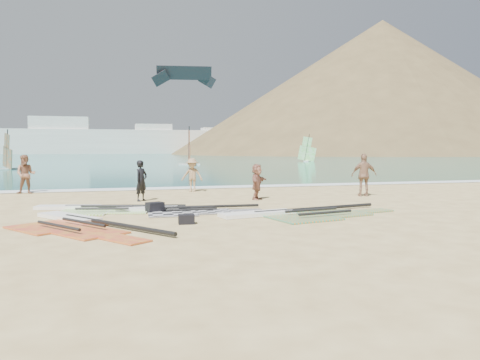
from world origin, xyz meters
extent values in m
plane|color=#D7C17E|center=(0.00, 0.00, 0.00)|extent=(300.00, 300.00, 0.00)
cube|color=#0B4F49|center=(0.00, 132.00, 0.00)|extent=(300.00, 240.00, 0.06)
cube|color=white|center=(0.00, 12.30, 0.00)|extent=(300.00, 1.20, 0.04)
cube|color=white|center=(-20.00, 150.00, 4.03)|extent=(160.00, 8.00, 8.00)
cube|color=white|center=(-20.00, 150.00, 6.03)|extent=(18.00, 7.00, 12.00)
cube|color=white|center=(10.00, 150.00, 5.03)|extent=(12.00, 7.00, 10.00)
cube|color=white|center=(35.00, 150.00, 4.53)|extent=(16.00, 7.00, 9.00)
cube|color=white|center=(55.00, 150.00, 5.53)|extent=(10.00, 7.00, 11.00)
cone|color=brown|center=(85.00, 130.00, 0.00)|extent=(143.00, 143.00, 45.00)
cone|color=brown|center=(120.00, 140.00, 0.00)|extent=(70.00, 70.00, 28.00)
cube|color=#242427|center=(-1.85, 3.05, 0.02)|extent=(1.65, 1.82, 0.04)
cube|color=#242427|center=(-0.46, 2.99, 0.02)|extent=(1.27, 1.19, 0.04)
cube|color=#242427|center=(0.68, 2.93, 0.02)|extent=(1.07, 0.57, 0.04)
cylinder|color=black|center=(-0.68, 3.78, 0.10)|extent=(4.02, 0.28, 0.10)
cylinder|color=black|center=(-1.23, 3.33, 0.16)|extent=(1.66, 0.15, 0.07)
cylinder|color=black|center=(-1.25, 2.72, 0.16)|extent=(1.66, 0.15, 0.07)
cube|color=white|center=(-2.60, 3.87, 0.06)|extent=(2.12, 0.66, 0.12)
cube|color=#73C523|center=(-4.64, 4.17, 0.02)|extent=(2.02, 2.16, 0.04)
cube|color=#73C523|center=(-3.20, 3.84, 0.02)|extent=(1.52, 1.45, 0.04)
cube|color=#73C523|center=(-2.03, 3.58, 0.02)|extent=(1.20, 0.78, 0.04)
cylinder|color=black|center=(-3.29, 4.71, 0.10)|extent=(4.16, 1.03, 0.10)
cylinder|color=black|center=(-3.94, 4.34, 0.16)|extent=(1.72, 0.46, 0.07)
cylinder|color=black|center=(-4.08, 3.71, 0.16)|extent=(1.72, 0.46, 0.07)
cube|color=white|center=(-5.26, 5.16, 0.06)|extent=(2.29, 1.07, 0.12)
cube|color=orange|center=(1.84, 1.09, 0.02)|extent=(2.28, 2.44, 0.04)
cube|color=orange|center=(3.48, 1.44, 0.02)|extent=(1.72, 1.64, 0.04)
cube|color=orange|center=(4.81, 1.72, 0.02)|extent=(1.36, 0.88, 0.04)
cylinder|color=black|center=(2.97, 2.30, 0.10)|extent=(4.74, 1.11, 0.12)
cylinder|color=black|center=(2.48, 1.61, 0.16)|extent=(1.97, 0.49, 0.08)
cylinder|color=black|center=(2.63, 0.89, 0.16)|extent=(1.97, 0.49, 0.08)
cube|color=white|center=(0.72, 1.82, 0.06)|extent=(2.60, 1.19, 0.12)
cube|color=red|center=(-5.23, 1.29, 0.02)|extent=(2.78, 2.73, 0.04)
cube|color=red|center=(-4.26, -0.05, 0.02)|extent=(1.94, 1.97, 0.04)
cube|color=red|center=(-3.47, -1.15, 0.02)|extent=(1.23, 1.37, 0.04)
cylinder|color=black|center=(-3.69, 0.75, 0.10)|extent=(2.89, 3.94, 0.11)
cylinder|color=black|center=(-4.51, 0.92, 0.16)|extent=(1.22, 1.65, 0.08)
cylinder|color=black|center=(-5.10, 0.49, 0.16)|extent=(1.22, 1.65, 0.08)
cube|color=white|center=(-5.02, 2.60, 0.06)|extent=(2.01, 2.41, 0.12)
cube|color=black|center=(-2.37, 3.49, 0.17)|extent=(0.64, 0.56, 0.34)
cube|color=black|center=(-1.72, 0.86, 0.14)|extent=(0.47, 0.35, 0.27)
imported|color=black|center=(-2.60, 6.99, 0.83)|extent=(0.71, 0.71, 1.66)
imported|color=#9C674C|center=(-7.66, 11.50, 0.92)|extent=(0.93, 0.75, 1.83)
imported|color=#9E7C56|center=(0.05, 10.48, 0.82)|extent=(1.22, 1.01, 1.65)
imported|color=#986E53|center=(7.11, 6.33, 0.95)|extent=(1.20, 0.74, 1.90)
imported|color=#A26753|center=(2.09, 6.32, 0.75)|extent=(1.16, 1.39, 1.50)
cube|color=white|center=(-13.57, 37.50, 0.09)|extent=(2.20, 1.62, 0.13)
cube|color=#F75705|center=(-13.57, 37.50, 1.15)|extent=(1.37, 2.34, 2.37)
cube|color=#F75705|center=(-13.57, 37.50, 2.78)|extent=(0.79, 1.33, 1.65)
cylinder|color=black|center=(-13.57, 37.50, 2.06)|extent=(0.45, 0.70, 3.76)
cube|color=white|center=(5.32, 44.37, 0.11)|extent=(2.68, 0.98, 0.15)
cube|color=red|center=(5.32, 44.37, 1.39)|extent=(0.33, 3.21, 2.86)
cube|color=red|center=(5.32, 44.37, 3.35)|extent=(0.21, 1.81, 1.99)
cylinder|color=black|center=(5.32, 44.37, 2.48)|extent=(0.18, 0.91, 4.54)
cube|color=white|center=(24.74, 53.36, 0.10)|extent=(1.76, 2.34, 0.14)
cube|color=#3ED21C|center=(24.74, 53.36, 1.23)|extent=(2.47, 1.50, 2.52)
cube|color=#3ED21C|center=(24.74, 53.36, 2.96)|extent=(1.41, 0.86, 1.75)
cylinder|color=black|center=(24.74, 53.36, 2.19)|extent=(0.74, 0.49, 4.01)
cube|color=black|center=(4.05, 39.38, 10.34)|extent=(6.02, 1.68, 1.46)
cube|color=black|center=(1.52, 39.77, 9.64)|extent=(2.08, 0.78, 1.85)
cube|color=black|center=(6.58, 39.00, 9.64)|extent=(1.97, 0.93, 1.85)
camera|label=1|loc=(-3.72, -12.28, 2.18)|focal=35.00mm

